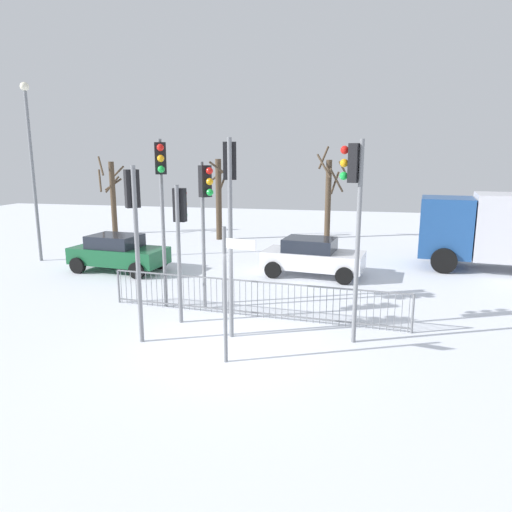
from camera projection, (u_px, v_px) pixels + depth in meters
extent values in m
plane|color=white|center=(233.00, 345.00, 11.55)|extent=(60.00, 60.00, 0.00)
cylinder|color=slate|center=(179.00, 256.00, 12.78)|extent=(0.11, 0.11, 3.81)
cube|color=black|center=(180.00, 205.00, 12.65)|extent=(0.33, 0.24, 0.90)
sphere|color=red|center=(183.00, 193.00, 12.83)|extent=(0.20, 0.20, 0.20)
sphere|color=orange|center=(184.00, 204.00, 12.89)|extent=(0.20, 0.20, 0.20)
sphere|color=green|center=(184.00, 215.00, 12.95)|extent=(0.20, 0.20, 0.20)
cylinder|color=slate|center=(203.00, 237.00, 13.95)|extent=(0.11, 0.11, 4.39)
cube|color=black|center=(205.00, 181.00, 13.48)|extent=(0.37, 0.39, 0.90)
sphere|color=red|center=(210.00, 171.00, 13.22)|extent=(0.20, 0.20, 0.20)
sphere|color=orange|center=(210.00, 182.00, 13.29)|extent=(0.20, 0.20, 0.20)
sphere|color=green|center=(210.00, 192.00, 13.35)|extent=(0.20, 0.20, 0.20)
cylinder|color=slate|center=(230.00, 241.00, 11.61)|extent=(0.11, 0.11, 4.99)
cube|color=black|center=(230.00, 161.00, 11.37)|extent=(0.36, 0.29, 0.90)
sphere|color=red|center=(230.00, 148.00, 11.55)|extent=(0.20, 0.20, 0.20)
sphere|color=orange|center=(230.00, 161.00, 11.61)|extent=(0.20, 0.20, 0.20)
sphere|color=green|center=(230.00, 173.00, 11.68)|extent=(0.20, 0.20, 0.20)
cylinder|color=slate|center=(163.00, 226.00, 14.04)|extent=(0.11, 0.11, 5.04)
cube|color=black|center=(160.00, 158.00, 13.47)|extent=(0.38, 0.34, 0.90)
sphere|color=red|center=(160.00, 147.00, 13.17)|extent=(0.20, 0.20, 0.20)
sphere|color=orange|center=(161.00, 158.00, 13.23)|extent=(0.20, 0.20, 0.20)
sphere|color=green|center=(161.00, 169.00, 13.29)|extent=(0.20, 0.20, 0.20)
cylinder|color=slate|center=(358.00, 245.00, 11.26)|extent=(0.11, 0.11, 4.94)
cube|color=black|center=(354.00, 163.00, 10.94)|extent=(0.31, 0.37, 0.90)
sphere|color=red|center=(345.00, 150.00, 11.00)|extent=(0.20, 0.20, 0.20)
sphere|color=orange|center=(344.00, 163.00, 11.07)|extent=(0.20, 0.20, 0.20)
sphere|color=green|center=(344.00, 176.00, 11.13)|extent=(0.20, 0.20, 0.20)
cylinder|color=slate|center=(138.00, 257.00, 11.35)|extent=(0.11, 0.11, 4.34)
cube|color=black|center=(132.00, 189.00, 11.16)|extent=(0.38, 0.38, 0.90)
sphere|color=red|center=(128.00, 176.00, 11.31)|extent=(0.20, 0.20, 0.20)
sphere|color=orange|center=(129.00, 188.00, 11.37)|extent=(0.20, 0.20, 0.20)
sphere|color=green|center=(130.00, 201.00, 11.43)|extent=(0.20, 0.20, 0.20)
cylinder|color=slate|center=(225.00, 296.00, 10.32)|extent=(0.09, 0.09, 3.08)
cube|color=white|center=(241.00, 244.00, 9.91)|extent=(0.69, 0.18, 0.22)
cube|color=slate|center=(252.00, 281.00, 13.44)|extent=(8.79, 0.85, 0.04)
cube|color=slate|center=(252.00, 312.00, 13.63)|extent=(8.79, 0.85, 0.04)
cylinder|color=slate|center=(121.00, 287.00, 14.82)|extent=(0.02, 0.02, 1.05)
cylinder|color=slate|center=(126.00, 287.00, 14.76)|extent=(0.02, 0.02, 1.05)
cylinder|color=slate|center=(131.00, 288.00, 14.71)|extent=(0.02, 0.02, 1.05)
cylinder|color=slate|center=(136.00, 288.00, 14.66)|extent=(0.02, 0.02, 1.05)
cylinder|color=slate|center=(141.00, 289.00, 14.61)|extent=(0.02, 0.02, 1.05)
cylinder|color=slate|center=(146.00, 289.00, 14.55)|extent=(0.02, 0.02, 1.05)
cylinder|color=slate|center=(152.00, 290.00, 14.50)|extent=(0.02, 0.02, 1.05)
cylinder|color=slate|center=(157.00, 290.00, 14.45)|extent=(0.02, 0.02, 1.05)
cylinder|color=slate|center=(162.00, 290.00, 14.39)|extent=(0.02, 0.02, 1.05)
cylinder|color=slate|center=(167.00, 291.00, 14.34)|extent=(0.02, 0.02, 1.05)
cylinder|color=slate|center=(173.00, 291.00, 14.29)|extent=(0.02, 0.02, 1.05)
cylinder|color=slate|center=(178.00, 292.00, 14.23)|extent=(0.02, 0.02, 1.05)
cylinder|color=slate|center=(183.00, 293.00, 14.18)|extent=(0.02, 0.02, 1.05)
cylinder|color=slate|center=(189.00, 293.00, 14.13)|extent=(0.02, 0.02, 1.05)
cylinder|color=slate|center=(194.00, 294.00, 14.08)|extent=(0.02, 0.02, 1.05)
cylinder|color=slate|center=(200.00, 294.00, 14.02)|extent=(0.02, 0.02, 1.05)
cylinder|color=slate|center=(205.00, 295.00, 13.97)|extent=(0.02, 0.02, 1.05)
cylinder|color=slate|center=(211.00, 295.00, 13.92)|extent=(0.02, 0.02, 1.05)
cylinder|color=slate|center=(217.00, 296.00, 13.86)|extent=(0.02, 0.02, 1.05)
cylinder|color=slate|center=(222.00, 296.00, 13.81)|extent=(0.02, 0.02, 1.05)
cylinder|color=slate|center=(228.00, 297.00, 13.76)|extent=(0.02, 0.02, 1.05)
cylinder|color=slate|center=(234.00, 297.00, 13.70)|extent=(0.02, 0.02, 1.05)
cylinder|color=slate|center=(240.00, 298.00, 13.65)|extent=(0.02, 0.02, 1.05)
cylinder|color=slate|center=(246.00, 298.00, 13.60)|extent=(0.02, 0.02, 1.05)
cylinder|color=slate|center=(252.00, 299.00, 13.55)|extent=(0.02, 0.02, 1.05)
cylinder|color=slate|center=(258.00, 299.00, 13.49)|extent=(0.02, 0.02, 1.05)
cylinder|color=slate|center=(264.00, 300.00, 13.44)|extent=(0.02, 0.02, 1.05)
cylinder|color=slate|center=(270.00, 301.00, 13.39)|extent=(0.02, 0.02, 1.05)
cylinder|color=slate|center=(276.00, 301.00, 13.33)|extent=(0.02, 0.02, 1.05)
cylinder|color=slate|center=(282.00, 302.00, 13.28)|extent=(0.02, 0.02, 1.05)
cylinder|color=slate|center=(288.00, 302.00, 13.23)|extent=(0.02, 0.02, 1.05)
cylinder|color=slate|center=(294.00, 303.00, 13.17)|extent=(0.02, 0.02, 1.05)
cylinder|color=slate|center=(301.00, 304.00, 13.12)|extent=(0.02, 0.02, 1.05)
cylinder|color=slate|center=(307.00, 304.00, 13.07)|extent=(0.02, 0.02, 1.05)
cylinder|color=slate|center=(313.00, 305.00, 13.02)|extent=(0.02, 0.02, 1.05)
cylinder|color=slate|center=(320.00, 305.00, 12.96)|extent=(0.02, 0.02, 1.05)
cylinder|color=slate|center=(326.00, 306.00, 12.91)|extent=(0.02, 0.02, 1.05)
cylinder|color=slate|center=(333.00, 307.00, 12.86)|extent=(0.02, 0.02, 1.05)
cylinder|color=slate|center=(340.00, 307.00, 12.80)|extent=(0.02, 0.02, 1.05)
cylinder|color=slate|center=(346.00, 308.00, 12.75)|extent=(0.02, 0.02, 1.05)
cylinder|color=slate|center=(353.00, 308.00, 12.70)|extent=(0.02, 0.02, 1.05)
cylinder|color=slate|center=(360.00, 309.00, 12.65)|extent=(0.02, 0.02, 1.05)
cylinder|color=slate|center=(367.00, 310.00, 12.59)|extent=(0.02, 0.02, 1.05)
cylinder|color=slate|center=(374.00, 310.00, 12.54)|extent=(0.02, 0.02, 1.05)
cylinder|color=slate|center=(381.00, 311.00, 12.49)|extent=(0.02, 0.02, 1.05)
cylinder|color=slate|center=(388.00, 312.00, 12.43)|extent=(0.02, 0.02, 1.05)
cylinder|color=slate|center=(395.00, 312.00, 12.38)|extent=(0.02, 0.02, 1.05)
cylinder|color=slate|center=(402.00, 313.00, 12.33)|extent=(0.02, 0.02, 1.05)
cylinder|color=slate|center=(409.00, 314.00, 12.27)|extent=(0.02, 0.02, 1.05)
cylinder|color=slate|center=(119.00, 286.00, 14.84)|extent=(0.06, 0.06, 1.05)
cylinder|color=slate|center=(413.00, 314.00, 12.25)|extent=(0.06, 0.06, 1.05)
cube|color=silver|center=(313.00, 260.00, 18.15)|extent=(3.99, 2.19, 0.65)
cube|color=#1E232D|center=(310.00, 245.00, 18.09)|extent=(2.08, 1.74, 0.55)
cylinder|color=black|center=(351.00, 266.00, 18.55)|extent=(0.66, 0.30, 0.64)
cylinder|color=black|center=(344.00, 276.00, 16.99)|extent=(0.66, 0.30, 0.64)
cylinder|color=black|center=(286.00, 261.00, 19.45)|extent=(0.66, 0.30, 0.64)
cylinder|color=black|center=(273.00, 270.00, 17.89)|extent=(0.66, 0.30, 0.64)
cube|color=#195933|center=(119.00, 255.00, 18.93)|extent=(3.96, 2.11, 0.65)
cube|color=#1E232D|center=(115.00, 242.00, 18.86)|extent=(2.05, 1.70, 0.55)
cylinder|color=black|center=(160.00, 261.00, 19.36)|extent=(0.66, 0.29, 0.64)
cylinder|color=black|center=(137.00, 270.00, 17.78)|extent=(0.66, 0.29, 0.64)
cylinder|color=black|center=(104.00, 257.00, 20.20)|extent=(0.66, 0.29, 0.64)
cylinder|color=black|center=(78.00, 265.00, 18.63)|extent=(0.66, 0.29, 0.64)
cube|color=navy|center=(445.00, 226.00, 19.48)|extent=(2.29, 2.54, 2.40)
cylinder|color=black|center=(444.00, 261.00, 18.62)|extent=(1.03, 0.43, 1.00)
cylinder|color=black|center=(442.00, 250.00, 20.83)|extent=(1.03, 0.43, 1.00)
cylinder|color=slate|center=(33.00, 178.00, 20.21)|extent=(0.14, 0.14, 7.26)
sphere|color=#F2EACC|center=(24.00, 87.00, 19.44)|extent=(0.36, 0.36, 0.36)
cylinder|color=#473828|center=(219.00, 200.00, 25.86)|extent=(0.33, 0.33, 4.41)
cylinder|color=#473828|center=(223.00, 181.00, 25.85)|extent=(0.66, 0.57, 1.05)
cylinder|color=#473828|center=(220.00, 170.00, 24.98)|extent=(1.14, 0.67, 0.95)
cylinder|color=#473828|center=(219.00, 174.00, 26.34)|extent=(1.61, 0.46, 1.26)
cylinder|color=#473828|center=(113.00, 198.00, 27.90)|extent=(0.32, 0.32, 4.24)
cylinder|color=#473828|center=(112.00, 184.00, 28.11)|extent=(0.83, 0.53, 1.00)
cylinder|color=#473828|center=(119.00, 171.00, 27.94)|extent=(0.97, 0.57, 0.66)
cylinder|color=#473828|center=(101.00, 166.00, 27.24)|extent=(0.88, 1.03, 1.09)
cylinder|color=#473828|center=(100.00, 181.00, 27.46)|extent=(0.85, 1.27, 1.25)
cylinder|color=#473828|center=(113.00, 184.00, 28.20)|extent=(0.99, 0.49, 0.75)
cylinder|color=#473828|center=(328.00, 199.00, 26.35)|extent=(0.32, 0.32, 4.35)
cylinder|color=#473828|center=(344.00, 170.00, 25.64)|extent=(0.55, 1.73, 1.00)
cylinder|color=#473828|center=(335.00, 183.00, 26.29)|extent=(0.55, 0.81, 1.29)
cylinder|color=#473828|center=(324.00, 166.00, 25.66)|extent=(0.90, 0.66, 1.28)
cylinder|color=#473828|center=(337.00, 180.00, 25.73)|extent=(0.79, 1.04, 1.33)
cylinder|color=#473828|center=(324.00, 158.00, 26.15)|extent=(0.58, 0.78, 1.26)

